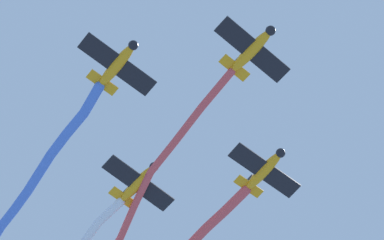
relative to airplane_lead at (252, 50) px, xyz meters
The scene contains 6 objects.
airplane_lead is the anchor object (origin of this frame).
smoke_trail_lead 19.67m from the airplane_lead, 64.29° to the right, with size 11.59×33.32×1.41m.
airplane_left_wing 10.43m from the airplane_lead, 102.27° to the right, with size 6.33×5.18×1.66m.
airplane_right_wing 10.44m from the airplane_lead, 12.27° to the right, with size 6.28×5.23×1.66m.
smoke_trail_right_wing 23.16m from the airplane_lead, 41.20° to the right, with size 11.74×23.27×3.94m.
airplane_slot 14.75m from the airplane_lead, 57.29° to the right, with size 6.20×5.28×1.66m.
Camera 1 is at (-1.20, 21.07, 3.07)m, focal length 71.75 mm.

